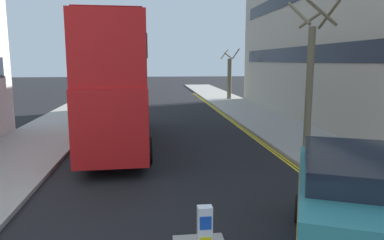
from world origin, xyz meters
TOP-DOWN VIEW (x-y plane):
  - sidewalk_right at (6.50, 16.00)m, footprint 4.00×80.00m
  - sidewalk_left at (-6.50, 16.00)m, footprint 4.00×80.00m
  - kerb_line_outer at (4.40, 14.00)m, footprint 0.10×56.00m
  - kerb_line_inner at (4.24, 14.00)m, footprint 0.10×56.00m
  - keep_left_bollard at (0.00, 4.59)m, footprint 0.36×0.28m
  - double_decker_bus_away at (-2.48, 15.09)m, footprint 3.08×10.88m
  - taxi_minivan at (2.80, 4.45)m, footprint 3.63×5.16m
  - street_tree_near at (6.94, 33.82)m, footprint 1.83×1.56m
  - street_tree_mid at (5.44, 12.19)m, footprint 1.74×1.68m
  - townhouse_terrace_right at (13.50, 19.94)m, footprint 10.08×28.00m

SIDE VIEW (x-z plane):
  - kerb_line_outer at x=4.40m, z-range 0.00..0.01m
  - kerb_line_inner at x=4.24m, z-range 0.00..0.01m
  - sidewalk_right at x=6.50m, z-range 0.00..0.14m
  - sidewalk_left at x=-6.50m, z-range 0.00..0.14m
  - keep_left_bollard at x=0.00m, z-range 0.05..1.16m
  - taxi_minivan at x=2.80m, z-range 0.01..2.13m
  - street_tree_near at x=6.94m, z-range -0.17..4.82m
  - double_decker_bus_away at x=-2.48m, z-range 0.21..5.85m
  - street_tree_mid at x=5.44m, z-range 0.14..6.29m
  - townhouse_terrace_right at x=13.50m, z-range 0.00..11.36m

